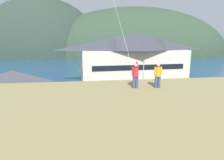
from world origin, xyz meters
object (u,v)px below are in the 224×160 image
at_px(parked_car_front_row_red, 219,107).
at_px(storage_shed_near_lot, 14,89).
at_px(person_kite_flyer, 136,75).
at_px(person_companion, 158,75).
at_px(storage_shed_waterside, 95,74).
at_px(parked_car_lone_by_shed, 115,99).
at_px(parked_car_mid_row_far, 166,113).
at_px(parking_light_pole, 143,76).
at_px(moored_boat_wharfside, 90,73).
at_px(harbor_lodge, 134,57).
at_px(parked_car_mid_row_near, 211,97).
at_px(parked_car_back_row_left, 75,113).
at_px(parked_car_front_row_end, 120,116).
at_px(wharf_dock, 102,74).
at_px(parked_car_corner_spot, 159,98).
at_px(parked_car_front_row_silver, 77,101).

bearing_deg(parked_car_front_row_red, storage_shed_near_lot, 166.69).
xyz_separation_m(person_kite_flyer, person_companion, (1.60, -0.11, -0.02)).
xyz_separation_m(storage_shed_waterside, parked_car_lone_by_shed, (1.98, -15.81, -1.31)).
bearing_deg(parked_car_mid_row_far, storage_shed_near_lot, 159.20).
bearing_deg(parking_light_pole, person_kite_flyer, -109.58).
xyz_separation_m(moored_boat_wharfside, parked_car_mid_row_far, (8.18, -32.94, 0.34)).
relative_size(parked_car_front_row_red, parked_car_lone_by_shed, 1.01).
distance_m(storage_shed_waterside, parked_car_mid_row_far, 23.57).
xyz_separation_m(storage_shed_near_lot, parked_car_mid_row_far, (19.63, -7.46, -1.84)).
height_order(harbor_lodge, moored_boat_wharfside, harbor_lodge).
xyz_separation_m(parked_car_mid_row_near, parked_car_front_row_red, (-2.13, -4.70, 0.00)).
distance_m(moored_boat_wharfside, parked_car_back_row_left, 31.46).
height_order(harbor_lodge, parked_car_front_row_red, harbor_lodge).
height_order(parked_car_mid_row_near, parked_car_front_row_end, same).
distance_m(parked_car_front_row_red, parked_car_back_row_left, 18.70).
bearing_deg(parked_car_back_row_left, moored_boat_wharfside, 85.23).
xyz_separation_m(harbor_lodge, person_companion, (-6.10, -29.65, 1.07)).
relative_size(wharf_dock, parked_car_lone_by_shed, 2.90).
bearing_deg(parked_car_back_row_left, parked_car_corner_spot, 20.79).
height_order(parked_car_front_row_red, parked_car_front_row_end, same).
bearing_deg(person_kite_flyer, parked_car_corner_spot, 61.06).
bearing_deg(parked_car_mid_row_far, parked_car_mid_row_near, 29.42).
height_order(harbor_lodge, parked_car_lone_by_shed, harbor_lodge).
xyz_separation_m(parked_car_mid_row_far, person_companion, (-4.41, -7.71, 6.17)).
bearing_deg(parked_car_front_row_red, parked_car_corner_spot, 139.05).
bearing_deg(wharf_dock, parked_car_back_row_left, -101.04).
xyz_separation_m(moored_boat_wharfside, parked_car_lone_by_shed, (3.01, -26.32, 0.34)).
distance_m(parked_car_mid_row_near, parked_car_lone_by_shed, 15.22).
height_order(harbor_lodge, parked_car_front_row_end, harbor_lodge).
height_order(storage_shed_near_lot, moored_boat_wharfside, storage_shed_near_lot).
distance_m(parked_car_lone_by_shed, person_kite_flyer, 15.52).
relative_size(parked_car_front_row_red, parked_car_front_row_end, 1.02).
height_order(storage_shed_waterside, parked_car_back_row_left, storage_shed_waterside).
bearing_deg(parked_car_front_row_silver, person_kite_flyer, -71.19).
bearing_deg(parked_car_corner_spot, parked_car_front_row_red, -40.95).
xyz_separation_m(storage_shed_near_lot, parking_light_pole, (20.15, 3.29, 0.84)).
relative_size(parked_car_mid_row_near, parked_car_front_row_silver, 0.98).
bearing_deg(parked_car_mid_row_near, parked_car_front_row_end, -160.20).
relative_size(parked_car_front_row_red, person_kite_flyer, 2.34).
relative_size(parked_car_mid_row_far, parked_car_front_row_silver, 0.99).
relative_size(parked_car_back_row_left, parked_car_mid_row_far, 1.00).
relative_size(wharf_dock, parked_car_back_row_left, 2.89).
height_order(storage_shed_near_lot, parking_light_pole, parking_light_pole).
height_order(parked_car_back_row_left, parked_car_front_row_end, same).
bearing_deg(harbor_lodge, parked_car_front_row_silver, -128.37).
distance_m(storage_shed_near_lot, storage_shed_waterside, 19.49).
bearing_deg(person_companion, parked_car_back_row_left, 124.50).
height_order(parked_car_back_row_left, parked_car_mid_row_far, same).
distance_m(harbor_lodge, person_companion, 30.29).
height_order(storage_shed_near_lot, person_companion, person_companion).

